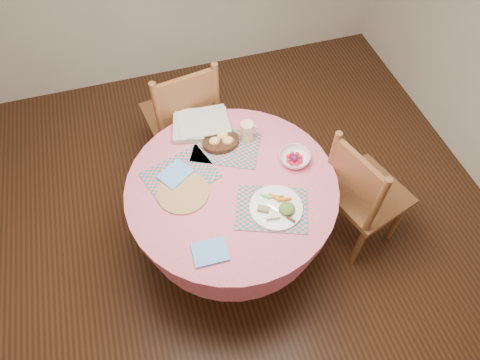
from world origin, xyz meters
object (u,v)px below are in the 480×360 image
object	(u,v)px
bread_bowl	(221,141)
fruit_bowl	(295,158)
wicker_trivet	(183,192)
latte_mug	(248,131)
chair_back	(184,117)
chair_right	(362,193)
dinner_plate	(278,207)
dining_table	(232,203)

from	to	relation	value
bread_bowl	fruit_bowl	distance (m)	0.46
wicker_trivet	latte_mug	bearing A→B (deg)	30.77
chair_back	fruit_bowl	xyz separation A→B (m)	(0.54, -0.75, 0.22)
wicker_trivet	bread_bowl	distance (m)	0.42
chair_right	fruit_bowl	bearing A→B (deg)	45.54
dinner_plate	latte_mug	bearing A→B (deg)	90.67
bread_bowl	wicker_trivet	bearing A→B (deg)	-136.56
dinner_plate	latte_mug	world-z (taller)	latte_mug
wicker_trivet	fruit_bowl	size ratio (longest dim) A/B	1.57
chair_back	wicker_trivet	size ratio (longest dim) A/B	3.55
dining_table	chair_right	world-z (taller)	chair_right
chair_right	dinner_plate	bearing A→B (deg)	80.44
latte_mug	fruit_bowl	xyz separation A→B (m)	(0.22, -0.25, -0.04)
chair_right	bread_bowl	world-z (taller)	chair_right
bread_bowl	chair_back	bearing A→B (deg)	107.19
dining_table	wicker_trivet	xyz separation A→B (m)	(-0.28, 0.03, 0.20)
dining_table	chair_back	distance (m)	0.82
bread_bowl	latte_mug	world-z (taller)	latte_mug
dining_table	wicker_trivet	world-z (taller)	wicker_trivet
wicker_trivet	fruit_bowl	distance (m)	0.69
chair_back	latte_mug	xyz separation A→B (m)	(0.32, -0.50, 0.27)
wicker_trivet	dinner_plate	size ratio (longest dim) A/B	1.01
bread_bowl	chair_right	bearing A→B (deg)	-30.24
chair_back	dinner_plate	distance (m)	1.11
wicker_trivet	bread_bowl	size ratio (longest dim) A/B	1.30
chair_back	dinner_plate	world-z (taller)	chair_back
dining_table	dinner_plate	bearing A→B (deg)	-49.46
wicker_trivet	dinner_plate	distance (m)	0.54
dinner_plate	chair_right	bearing A→B (deg)	7.73
dining_table	chair_back	bearing A→B (deg)	99.12
chair_back	wicker_trivet	distance (m)	0.82
chair_right	fruit_bowl	xyz separation A→B (m)	(-0.41, 0.21, 0.25)
dining_table	bread_bowl	distance (m)	0.39
dining_table	wicker_trivet	bearing A→B (deg)	174.35
dining_table	dinner_plate	world-z (taller)	dinner_plate
dining_table	fruit_bowl	xyz separation A→B (m)	(0.41, 0.06, 0.22)
chair_back	wicker_trivet	world-z (taller)	chair_back
fruit_bowl	dinner_plate	bearing A→B (deg)	-125.97
dining_table	dinner_plate	distance (m)	0.37
dining_table	chair_right	size ratio (longest dim) A/B	1.23
bread_bowl	fruit_bowl	world-z (taller)	bread_bowl
wicker_trivet	bread_bowl	xyz separation A→B (m)	(0.30, 0.29, 0.03)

